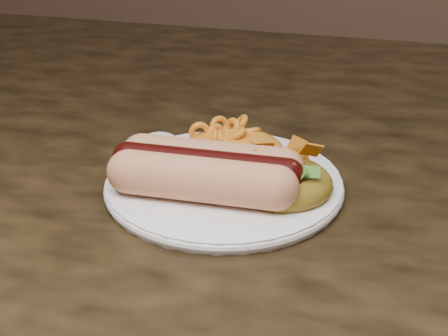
# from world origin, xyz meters

# --- Properties ---
(table) EXTENTS (1.60, 0.90, 0.75)m
(table) POSITION_xyz_m (0.00, 0.00, 0.66)
(table) COLOR #382715
(table) RESTS_ON floor
(plate) EXTENTS (0.20, 0.20, 0.01)m
(plate) POSITION_xyz_m (0.06, -0.03, 0.76)
(plate) COLOR white
(plate) RESTS_ON table
(hotdog) EXTENTS (0.13, 0.07, 0.04)m
(hotdog) POSITION_xyz_m (0.05, -0.05, 0.78)
(hotdog) COLOR tan
(hotdog) RESTS_ON plate
(mac_and_cheese) EXTENTS (0.11, 0.11, 0.03)m
(mac_and_cheese) POSITION_xyz_m (0.06, 0.02, 0.78)
(mac_and_cheese) COLOR orange
(mac_and_cheese) RESTS_ON plate
(sour_cream) EXTENTS (0.05, 0.05, 0.02)m
(sour_cream) POSITION_xyz_m (-0.00, 0.00, 0.77)
(sour_cream) COLOR white
(sour_cream) RESTS_ON plate
(taco_salad) EXTENTS (0.09, 0.08, 0.04)m
(taco_salad) POSITION_xyz_m (0.11, -0.04, 0.78)
(taco_salad) COLOR #A14517
(taco_salad) RESTS_ON plate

